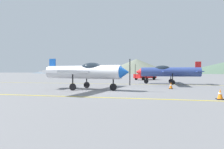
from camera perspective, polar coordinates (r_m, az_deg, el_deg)
The scene contains 10 objects.
ground_plane at distance 14.27m, azimuth 0.02°, elevation -5.25°, with size 400.00×400.00×0.00m, color slate.
apron_line_near at distance 10.61m, azimuth -4.09°, elevation -7.40°, with size 80.00×0.16×0.01m, color yellow.
apron_line_far at distance 21.68m, azimuth 3.98°, elevation -3.10°, with size 80.00×0.16×0.01m, color yellow.
airplane_near at distance 15.34m, azimuth -8.63°, elevation 0.93°, with size 7.98×9.13×2.73m.
airplane_mid at distance 22.90m, azimuth 17.47°, elevation 0.91°, with size 7.90×9.11×2.73m.
car_sedan at distance 33.39m, azimuth 10.71°, elevation -0.24°, with size 4.23×4.39×1.62m.
traffic_cone_front at distance 16.60m, azimuth 18.50°, elevation -3.43°, with size 0.36×0.36×0.59m.
traffic_cone_side at distance 11.47m, azimuth 31.56°, elevation -5.48°, with size 0.36×0.36×0.59m.
hill_left at distance 174.70m, azimuth -10.86°, elevation 1.51°, with size 83.82×83.82×6.39m, color slate.
hill_centerleft at distance 135.02m, azimuth 7.87°, elevation 2.66°, with size 53.75×53.75×11.02m, color slate.
Camera 1 is at (2.81, -13.90, 1.55)m, focal length 28.29 mm.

